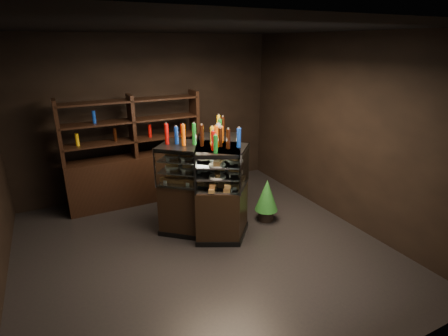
{
  "coord_description": "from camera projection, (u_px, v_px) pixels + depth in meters",
  "views": [
    {
      "loc": [
        -1.68,
        -4.06,
        2.85
      ],
      "look_at": [
        0.52,
        0.31,
        1.07
      ],
      "focal_mm": 28.0,
      "sensor_mm": 36.0,
      "label": 1
    }
  ],
  "objects": [
    {
      "name": "ground",
      "position": [
        202.0,
        249.0,
        5.09
      ],
      "size": [
        5.0,
        5.0,
        0.0
      ],
      "primitive_type": "plane",
      "color": "black",
      "rests_on": "ground"
    },
    {
      "name": "food_display",
      "position": [
        211.0,
        165.0,
        5.3
      ],
      "size": [
        1.14,
        1.16,
        0.44
      ],
      "color": "#C77847",
      "rests_on": "display_case"
    },
    {
      "name": "back_shelving",
      "position": [
        136.0,
        171.0,
        6.43
      ],
      "size": [
        2.43,
        0.44,
        2.0
      ],
      "rotation": [
        0.0,
        0.0,
        0.01
      ],
      "color": "black",
      "rests_on": "ground"
    },
    {
      "name": "display_case",
      "position": [
        211.0,
        201.0,
        5.5
      ],
      "size": [
        1.57,
        1.46,
        1.43
      ],
      "rotation": [
        0.0,
        0.0,
        0.2
      ],
      "color": "black",
      "rests_on": "ground"
    },
    {
      "name": "potted_conifer",
      "position": [
        267.0,
        194.0,
        5.77
      ],
      "size": [
        0.38,
        0.38,
        0.82
      ],
      "rotation": [
        0.0,
        0.0,
        -0.14
      ],
      "color": "black",
      "rests_on": "ground"
    },
    {
      "name": "room_shell",
      "position": [
        199.0,
        118.0,
        4.43
      ],
      "size": [
        5.02,
        5.02,
        3.01
      ],
      "color": "black",
      "rests_on": "ground"
    },
    {
      "name": "bottles_top",
      "position": [
        210.0,
        135.0,
        5.14
      ],
      "size": [
        0.98,
        1.01,
        0.3
      ],
      "color": "#D8590A",
      "rests_on": "display_case"
    }
  ]
}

